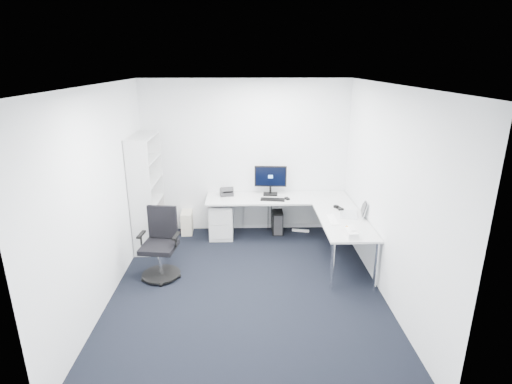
{
  "coord_description": "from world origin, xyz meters",
  "views": [
    {
      "loc": [
        -0.01,
        -4.77,
        2.96
      ],
      "look_at": [
        0.15,
        1.05,
        1.05
      ],
      "focal_mm": 28.0,
      "sensor_mm": 36.0,
      "label": 1
    }
  ],
  "objects_px": {
    "monitor": "(270,180)",
    "laptop": "(349,207)",
    "task_chair": "(159,245)",
    "l_desk": "(279,224)",
    "bookshelf": "(147,192)"
  },
  "relations": [
    {
      "from": "l_desk",
      "to": "laptop",
      "type": "bearing_deg",
      "value": -27.43
    },
    {
      "from": "bookshelf",
      "to": "task_chair",
      "type": "xyz_separation_m",
      "value": [
        0.39,
        -1.1,
        -0.43
      ]
    },
    {
      "from": "bookshelf",
      "to": "laptop",
      "type": "bearing_deg",
      "value": -10.23
    },
    {
      "from": "bookshelf",
      "to": "monitor",
      "type": "height_order",
      "value": "bookshelf"
    },
    {
      "from": "l_desk",
      "to": "laptop",
      "type": "distance_m",
      "value": 1.24
    },
    {
      "from": "laptop",
      "to": "bookshelf",
      "type": "bearing_deg",
      "value": -179.0
    },
    {
      "from": "monitor",
      "to": "laptop",
      "type": "relative_size",
      "value": 1.49
    },
    {
      "from": "task_chair",
      "to": "monitor",
      "type": "relative_size",
      "value": 1.81
    },
    {
      "from": "monitor",
      "to": "laptop",
      "type": "xyz_separation_m",
      "value": [
        1.14,
        -1.01,
        -0.14
      ]
    },
    {
      "from": "l_desk",
      "to": "task_chair",
      "type": "xyz_separation_m",
      "value": [
        -1.79,
        -1.05,
        0.14
      ]
    },
    {
      "from": "monitor",
      "to": "bookshelf",
      "type": "bearing_deg",
      "value": -164.13
    },
    {
      "from": "l_desk",
      "to": "task_chair",
      "type": "height_order",
      "value": "task_chair"
    },
    {
      "from": "bookshelf",
      "to": "monitor",
      "type": "bearing_deg",
      "value": 12.07
    },
    {
      "from": "monitor",
      "to": "laptop",
      "type": "bearing_deg",
      "value": -37.98
    },
    {
      "from": "laptop",
      "to": "task_chair",
      "type": "bearing_deg",
      "value": -158.22
    }
  ]
}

